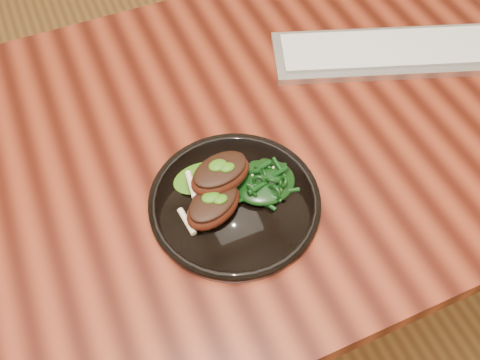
{
  "coord_description": "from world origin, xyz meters",
  "views": [
    {
      "loc": [
        -0.18,
        -0.55,
        1.46
      ],
      "look_at": [
        0.01,
        -0.11,
        0.78
      ],
      "focal_mm": 40.0,
      "sensor_mm": 36.0,
      "label": 1
    }
  ],
  "objects_px": {
    "greens_heap": "(264,180)",
    "keyboard": "(388,52)",
    "lamb_chop_front": "(213,205)",
    "desk": "(208,172)",
    "plate": "(235,202)"
  },
  "relations": [
    {
      "from": "greens_heap",
      "to": "keyboard",
      "type": "relative_size",
      "value": 0.21
    },
    {
      "from": "lamb_chop_front",
      "to": "keyboard",
      "type": "relative_size",
      "value": 0.25
    },
    {
      "from": "lamb_chop_front",
      "to": "greens_heap",
      "type": "height_order",
      "value": "lamb_chop_front"
    },
    {
      "from": "lamb_chop_front",
      "to": "keyboard",
      "type": "bearing_deg",
      "value": 24.73
    },
    {
      "from": "desk",
      "to": "keyboard",
      "type": "relative_size",
      "value": 3.47
    },
    {
      "from": "plate",
      "to": "lamb_chop_front",
      "type": "distance_m",
      "value": 0.05
    },
    {
      "from": "plate",
      "to": "greens_heap",
      "type": "distance_m",
      "value": 0.06
    },
    {
      "from": "lamb_chop_front",
      "to": "keyboard",
      "type": "xyz_separation_m",
      "value": [
        0.45,
        0.21,
        -0.03
      ]
    },
    {
      "from": "desk",
      "to": "plate",
      "type": "xyz_separation_m",
      "value": [
        -0.0,
        -0.14,
        0.09
      ]
    },
    {
      "from": "lamb_chop_front",
      "to": "greens_heap",
      "type": "relative_size",
      "value": 1.16
    },
    {
      "from": "plate",
      "to": "greens_heap",
      "type": "bearing_deg",
      "value": 5.19
    },
    {
      "from": "desk",
      "to": "lamb_chop_front",
      "type": "distance_m",
      "value": 0.19
    },
    {
      "from": "plate",
      "to": "lamb_chop_front",
      "type": "height_order",
      "value": "lamb_chop_front"
    },
    {
      "from": "greens_heap",
      "to": "keyboard",
      "type": "xyz_separation_m",
      "value": [
        0.36,
        0.19,
        -0.02
      ]
    },
    {
      "from": "desk",
      "to": "keyboard",
      "type": "xyz_separation_m",
      "value": [
        0.4,
        0.06,
        0.09
      ]
    }
  ]
}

